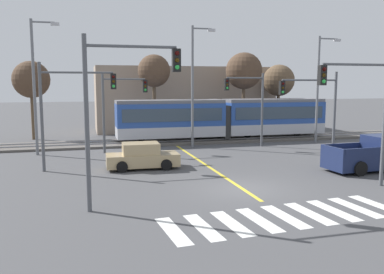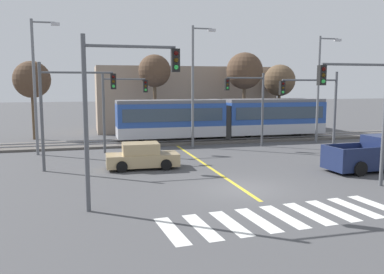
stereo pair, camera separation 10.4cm
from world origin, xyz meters
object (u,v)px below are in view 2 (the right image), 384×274
at_px(pickup_truck, 373,156).
at_px(traffic_light_far_left, 119,101).
at_px(traffic_light_mid_left, 68,100).
at_px(traffic_light_near_left, 116,97).
at_px(bare_tree_east, 245,71).
at_px(traffic_light_near_right, 363,102).
at_px(bare_tree_west, 155,72).
at_px(bare_tree_far_east, 279,81).
at_px(street_lamp_east, 320,83).
at_px(street_lamp_west, 37,80).
at_px(bare_tree_far_west, 32,80).
at_px(sedan_crossing, 142,157).
at_px(light_rail_tram, 224,117).
at_px(street_lamp_centre, 195,80).
at_px(traffic_light_mid_right, 316,101).
at_px(traffic_light_far_right, 250,98).

bearing_deg(pickup_truck, traffic_light_far_left, 143.46).
bearing_deg(traffic_light_mid_left, traffic_light_near_left, -75.60).
bearing_deg(bare_tree_east, traffic_light_near_right, -96.59).
distance_m(traffic_light_near_left, bare_tree_west, 22.07).
bearing_deg(bare_tree_far_east, street_lamp_east, -91.40).
bearing_deg(bare_tree_west, traffic_light_near_right, -73.17).
distance_m(traffic_light_near_right, bare_tree_west, 21.93).
relative_size(street_lamp_west, bare_tree_far_east, 1.35).
xyz_separation_m(bare_tree_far_west, bare_tree_far_east, (23.71, -0.38, -0.03)).
relative_size(sedan_crossing, bare_tree_west, 0.56).
xyz_separation_m(light_rail_tram, street_lamp_east, (7.40, -3.06, 2.94)).
distance_m(traffic_light_near_right, bare_tree_east, 20.80).
distance_m(sedan_crossing, bare_tree_east, 18.74).
bearing_deg(traffic_light_mid_left, sedan_crossing, -8.74).
relative_size(light_rail_tram, street_lamp_centre, 1.98).
bearing_deg(traffic_light_far_left, bare_tree_west, 63.32).
distance_m(traffic_light_near_left, bare_tree_far_west, 23.28).
distance_m(light_rail_tram, sedan_crossing, 13.17).
distance_m(traffic_light_near_left, traffic_light_near_right, 11.46).
relative_size(traffic_light_near_left, street_lamp_centre, 0.73).
bearing_deg(light_rail_tram, traffic_light_far_left, -157.41).
bearing_deg(traffic_light_mid_right, traffic_light_mid_left, -179.75).
bearing_deg(bare_tree_far_west, traffic_light_mid_right, -36.45).
xyz_separation_m(sedan_crossing, street_lamp_east, (15.94, 6.87, 4.29)).
distance_m(traffic_light_mid_right, traffic_light_near_right, 8.13).
relative_size(sedan_crossing, bare_tree_far_east, 0.61).
bearing_deg(street_lamp_east, street_lamp_centre, 179.16).
distance_m(traffic_light_mid_left, bare_tree_east, 20.57).
bearing_deg(traffic_light_mid_left, traffic_light_mid_right, 0.25).
bearing_deg(traffic_light_mid_right, light_rail_tram, 109.35).
xyz_separation_m(traffic_light_far_right, bare_tree_west, (-6.16, 7.78, 2.24)).
distance_m(sedan_crossing, traffic_light_mid_left, 5.31).
bearing_deg(street_lamp_west, bare_tree_east, 21.07).
distance_m(sedan_crossing, pickup_truck, 13.31).
relative_size(pickup_truck, bare_tree_far_east, 0.80).
relative_size(bare_tree_far_west, bare_tree_west, 0.91).
relative_size(traffic_light_far_right, traffic_light_near_right, 0.94).
relative_size(street_lamp_centre, bare_tree_east, 1.17).
xyz_separation_m(traffic_light_far_right, street_lamp_centre, (-4.20, 0.99, 1.40)).
distance_m(traffic_light_far_right, street_lamp_east, 6.80).
relative_size(traffic_light_far_right, bare_tree_far_east, 0.84).
relative_size(light_rail_tram, bare_tree_far_east, 2.68).
bearing_deg(traffic_light_near_right, street_lamp_centre, 107.16).
bearing_deg(street_lamp_centre, traffic_light_mid_right, -43.45).
xyz_separation_m(traffic_light_far_left, street_lamp_east, (16.71, 0.82, 1.24)).
height_order(street_lamp_east, bare_tree_far_east, street_lamp_east).
bearing_deg(traffic_light_near_right, light_rail_tram, 93.09).
bearing_deg(traffic_light_far_left, street_lamp_centre, 9.43).
xyz_separation_m(traffic_light_near_left, bare_tree_west, (5.12, 21.41, 1.60)).
relative_size(pickup_truck, street_lamp_west, 0.59).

